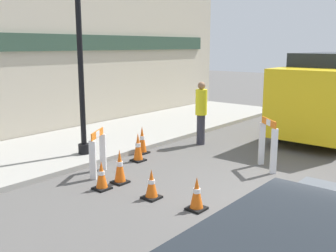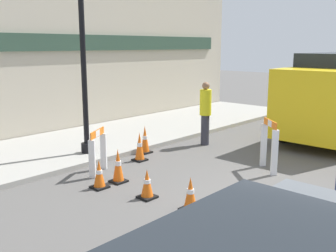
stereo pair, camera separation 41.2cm
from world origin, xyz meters
The scene contains 13 objects.
ground_plane centered at (0.00, 0.00, 0.00)m, with size 60.00×60.00×0.00m, color #565451.
sidewalk_slab centered at (0.00, 6.24, 0.06)m, with size 18.00×3.48×0.12m.
storefront_facade centered at (0.00, 8.05, 2.75)m, with size 18.00×0.22×5.50m.
streetlamp_post centered at (-0.65, 5.19, 3.33)m, with size 0.44×0.44×4.98m.
barricade_0 centered at (1.42, 1.36, 0.60)m, with size 0.58×0.63×1.14m.
barricade_1 centered at (-1.24, 3.97, 0.51)m, with size 0.68×0.47×0.96m.
traffic_cone_0 centered at (0.58, 4.40, 0.34)m, with size 0.30×0.30×0.71m.
traffic_cone_1 centered at (-1.52, 2.19, 0.26)m, with size 0.30×0.30×0.55m.
traffic_cone_2 centered at (-1.78, 3.23, 0.27)m, with size 0.30×0.30×0.56m.
traffic_cone_3 centered at (-1.32, 3.22, 0.34)m, with size 0.30×0.30×0.69m.
traffic_cone_4 centered at (-1.41, 1.27, 0.28)m, with size 0.30×0.30×0.58m.
traffic_cone_5 centered at (0.02, 4.00, 0.33)m, with size 0.30×0.30×0.69m.
person_worker centered at (2.31, 3.79, 0.95)m, with size 0.43×0.43×1.74m.
Camera 2 is at (-6.22, -2.63, 2.72)m, focal length 42.00 mm.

